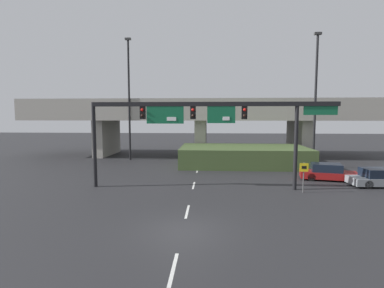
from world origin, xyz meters
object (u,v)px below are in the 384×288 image
Objects in this scene: parked_sedan_mid_right at (381,178)px; parked_sedan_near_right at (328,172)px; highway_light_pole_near at (315,98)px; highway_light_pole_far at (129,97)px; signal_gantry at (206,118)px; speed_limit_sign at (304,173)px.

parked_sedan_near_right is at bearing 143.39° from parked_sedan_mid_right.
parked_sedan_near_right is 0.99× the size of parked_sedan_mid_right.
highway_light_pole_near is 0.94× the size of highway_light_pole_far.
signal_gantry is 14.44m from parked_sedan_mid_right.
highway_light_pole_far is at bearing 164.52° from parked_sedan_near_right.
parked_sedan_near_right is 3.86m from parked_sedan_mid_right.
highway_light_pole_far is 3.04× the size of parked_sedan_near_right.
signal_gantry is 1.32× the size of highway_light_pole_near.
highway_light_pole_far is at bearing 137.93° from speed_limit_sign.
speed_limit_sign is (6.97, -0.89, -3.90)m from signal_gantry.
highway_light_pole_far reaches higher than parked_sedan_near_right.
signal_gantry is at bearing -148.63° from parked_sedan_near_right.
speed_limit_sign is 0.45× the size of parked_sedan_mid_right.
highway_light_pole_far reaches higher than highway_light_pole_near.
highway_light_pole_far is at bearing 167.37° from highway_light_pole_near.
parked_sedan_mid_right is (6.61, 2.39, -0.78)m from speed_limit_sign.
parked_sedan_mid_right is (2.52, -7.91, -6.62)m from highway_light_pole_near.
parked_sedan_mid_right is at bearing -72.36° from highway_light_pole_near.
parked_sedan_mid_right is (13.58, 1.50, -4.68)m from signal_gantry.
highway_light_pole_near is at bearing 104.40° from parked_sedan_mid_right.
speed_limit_sign is at bearing -7.31° from signal_gantry.
highway_light_pole_near is at bearing 40.38° from signal_gantry.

